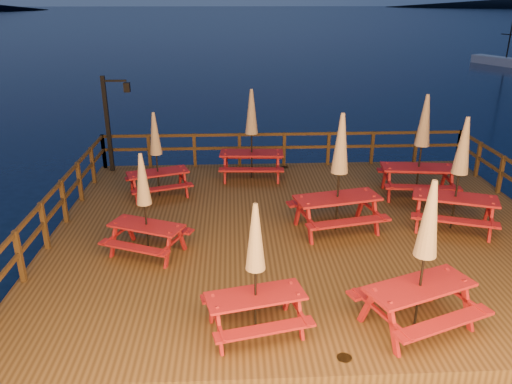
% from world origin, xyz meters
% --- Properties ---
extents(ground, '(500.00, 500.00, 0.00)m').
position_xyz_m(ground, '(0.00, 0.00, 0.00)').
color(ground, black).
rests_on(ground, ground).
extents(deck, '(12.00, 10.00, 0.40)m').
position_xyz_m(deck, '(0.00, 0.00, 0.20)').
color(deck, '#422D15').
rests_on(deck, ground).
extents(deck_piles, '(11.44, 9.44, 1.40)m').
position_xyz_m(deck_piles, '(0.00, 0.00, -0.30)').
color(deck_piles, '#392612').
rests_on(deck_piles, ground).
extents(railing, '(11.80, 9.75, 1.10)m').
position_xyz_m(railing, '(0.00, 1.78, 1.16)').
color(railing, '#392612').
rests_on(railing, deck).
extents(lamp_post, '(0.85, 0.18, 3.00)m').
position_xyz_m(lamp_post, '(-5.39, 4.55, 2.20)').
color(lamp_post, black).
rests_on(lamp_post, deck).
extents(sailboat, '(3.81, 6.69, 10.10)m').
position_xyz_m(sailboat, '(21.57, 30.99, 0.34)').
color(sailboat, silver).
rests_on(sailboat, ground).
extents(picnic_table_0, '(2.30, 2.03, 2.85)m').
position_xyz_m(picnic_table_0, '(0.75, -0.09, 1.88)').
color(picnic_table_0, maroon).
rests_on(picnic_table_0, deck).
extents(picnic_table_1, '(1.98, 1.83, 2.28)m').
position_xyz_m(picnic_table_1, '(-3.56, -1.04, 1.59)').
color(picnic_table_1, maroon).
rests_on(picnic_table_1, deck).
extents(picnic_table_2, '(1.99, 1.67, 2.73)m').
position_xyz_m(picnic_table_2, '(-1.11, 3.66, 1.82)').
color(picnic_table_2, maroon).
rests_on(picnic_table_2, deck).
extents(picnic_table_3, '(2.34, 2.14, 2.74)m').
position_xyz_m(picnic_table_3, '(3.56, -0.13, 1.82)').
color(picnic_table_3, maroon).
rests_on(picnic_table_3, deck).
extents(picnic_table_4, '(1.89, 1.67, 2.32)m').
position_xyz_m(picnic_table_4, '(-1.35, -3.85, 1.61)').
color(picnic_table_4, maroon).
rests_on(picnic_table_4, deck).
extents(picnic_table_5, '(2.18, 1.87, 2.85)m').
position_xyz_m(picnic_table_5, '(3.43, 1.96, 1.88)').
color(picnic_table_5, maroon).
rests_on(picnic_table_5, deck).
extents(picnic_table_6, '(2.01, 1.83, 2.37)m').
position_xyz_m(picnic_table_6, '(-3.77, 2.32, 1.63)').
color(picnic_table_6, maroon).
rests_on(picnic_table_6, deck).
extents(picnic_table_7, '(2.28, 2.10, 2.65)m').
position_xyz_m(picnic_table_7, '(1.37, -3.85, 1.78)').
color(picnic_table_7, maroon).
rests_on(picnic_table_7, deck).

